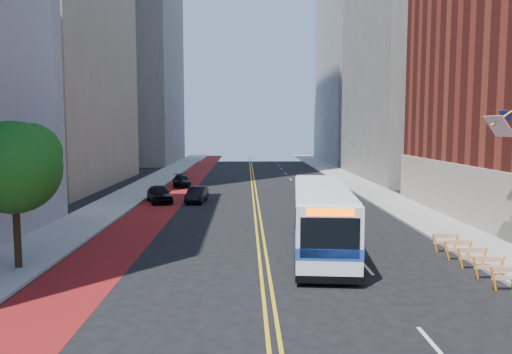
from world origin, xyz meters
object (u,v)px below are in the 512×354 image
Objects in this scene: car_a at (159,194)px; car_b at (197,194)px; car_c at (182,181)px; street_tree at (16,164)px; transit_bus at (321,217)px.

car_a is 1.07× the size of car_b.
car_b is 0.93× the size of car_c.
car_b is at bearing 73.80° from street_tree.
street_tree is 1.62× the size of car_b.
car_b reaches higher than car_c.
car_a is at bearing -103.56° from car_c.
car_b is at bearing 121.02° from transit_bus.
street_tree is 22.15m from car_b.
transit_bus is 3.10× the size of car_b.
street_tree is at bearing -101.34° from car_b.
car_a is (2.80, 20.82, -4.15)m from street_tree.
car_b is (3.26, 0.07, -0.08)m from car_a.
car_b is at bearing -18.13° from car_a.
car_a is 1.00× the size of car_c.
car_c is (-11.16, 29.12, -1.17)m from transit_bus.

